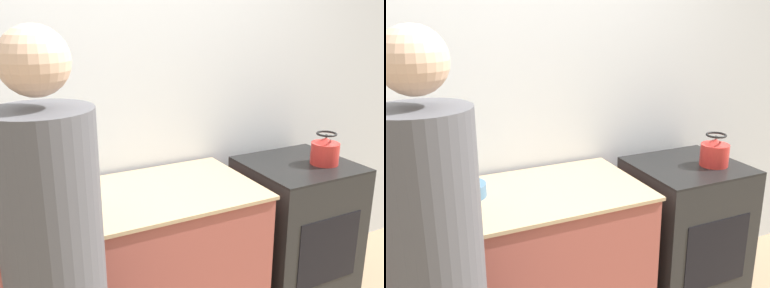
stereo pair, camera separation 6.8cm
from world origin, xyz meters
The scene contains 7 objects.
wall_back centered at (0.00, 0.71, 1.30)m, with size 8.00×0.05×2.60m.
oven centered at (0.94, 0.29, 0.47)m, with size 0.61×0.58×0.93m.
person centered at (-0.53, -0.22, 0.95)m, with size 0.37×0.60×1.74m.
cutting_board centered at (-0.55, 0.16, 0.92)m, with size 0.29×0.24×0.02m.
knife centered at (-0.58, 0.17, 0.94)m, with size 0.25×0.10×0.01m.
kettle centered at (1.06, 0.22, 1.01)m, with size 0.16×0.16×0.19m.
bowl_prep centered at (-0.31, 0.40, 0.95)m, with size 0.19×0.19×0.07m.
Camera 2 is at (-0.63, -1.56, 1.75)m, focal length 40.00 mm.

